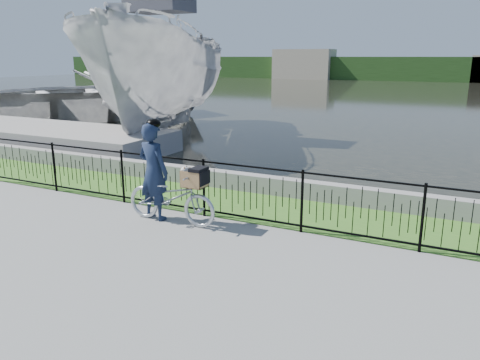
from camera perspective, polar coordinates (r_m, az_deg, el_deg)
The scene contains 12 objects.
ground at distance 7.53m, azimuth -3.95°, elevation -9.08°, with size 120.00×120.00×0.00m, color gray.
grass_strip at distance 9.71m, azimuth 3.76°, elevation -3.46°, with size 60.00×2.00×0.01m, color #3E7123.
water at distance 39.21m, azimuth 21.28°, elevation 9.39°, with size 120.00×120.00×0.00m, color black.
quay_wall at distance 10.54m, azimuth 5.86°, elevation -0.91°, with size 60.00×0.30×0.40m, color gray.
fence at distance 8.66m, azimuth 1.28°, elevation -1.75°, with size 14.00×0.06×1.15m, color black, non-canonical shape.
far_treeline at distance 66.05m, azimuth 23.70°, elevation 12.29°, with size 120.00×6.00×3.00m, color #25471B.
far_building_left at distance 67.46m, azimuth 7.81°, elevation 13.82°, with size 8.00×4.00×4.00m, color #A49983.
dock at distance 17.89m, azimuth -23.35°, elevation 4.95°, with size 10.00×3.00×0.70m, color gray.
bicycle_rig at distance 8.84m, azimuth -8.32°, elevation -2.02°, with size 1.88×0.66×1.15m.
cyclist at distance 9.00m, azimuth -10.52°, elevation 1.15°, with size 0.74×0.55×1.94m.
boat_near at distance 18.45m, azimuth -9.41°, elevation 12.28°, with size 7.93×12.19×6.21m.
boat_far at distance 25.15m, azimuth -18.36°, elevation 9.87°, with size 13.25×14.12×2.38m.
Camera 1 is at (3.49, -5.94, 3.05)m, focal length 35.00 mm.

